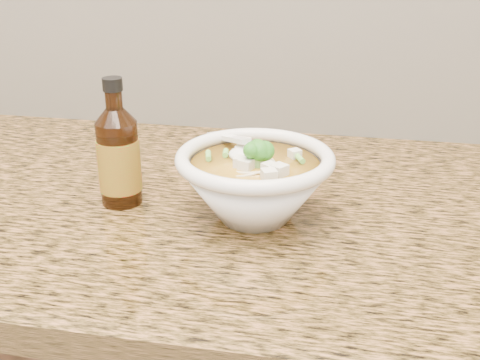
# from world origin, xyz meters

# --- Properties ---
(counter_slab) EXTENTS (4.00, 0.68, 0.04)m
(counter_slab) POSITION_xyz_m (0.00, 1.68, 0.88)
(counter_slab) COLOR #9C6339
(counter_slab) RESTS_ON cabinet
(soup_bowl) EXTENTS (0.21, 0.21, 0.12)m
(soup_bowl) POSITION_xyz_m (0.14, 1.61, 0.95)
(soup_bowl) COLOR white
(soup_bowl) RESTS_ON counter_slab
(hot_sauce_bottle) EXTENTS (0.07, 0.07, 0.18)m
(hot_sauce_bottle) POSITION_xyz_m (-0.06, 1.63, 0.97)
(hot_sauce_bottle) COLOR black
(hot_sauce_bottle) RESTS_ON counter_slab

